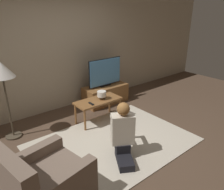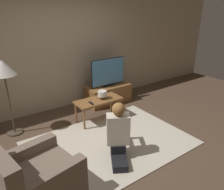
# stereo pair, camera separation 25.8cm
# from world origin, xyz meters

# --- Properties ---
(ground_plane) EXTENTS (10.00, 10.00, 0.00)m
(ground_plane) POSITION_xyz_m (0.00, 0.00, 0.00)
(ground_plane) COLOR brown
(wall_back) EXTENTS (10.00, 0.06, 2.60)m
(wall_back) POSITION_xyz_m (0.00, 1.93, 1.30)
(wall_back) COLOR tan
(wall_back) RESTS_ON ground_plane
(rug) EXTENTS (2.66, 1.89, 0.02)m
(rug) POSITION_xyz_m (0.00, 0.00, 0.01)
(rug) COLOR beige
(rug) RESTS_ON ground_plane
(tv_stand) EXTENTS (1.08, 0.49, 0.44)m
(tv_stand) POSITION_xyz_m (0.96, 1.47, 0.22)
(tv_stand) COLOR brown
(tv_stand) RESTS_ON ground_plane
(tv) EXTENTS (0.89, 0.08, 0.66)m
(tv) POSITION_xyz_m (0.96, 1.47, 0.78)
(tv) COLOR black
(tv) RESTS_ON tv_stand
(coffee_table) EXTENTS (0.94, 0.43, 0.47)m
(coffee_table) POSITION_xyz_m (0.29, 0.83, 0.41)
(coffee_table) COLOR brown
(coffee_table) RESTS_ON ground_plane
(floor_lamp) EXTENTS (0.41, 0.41, 1.39)m
(floor_lamp) POSITION_xyz_m (-1.27, 1.31, 1.18)
(floor_lamp) COLOR #4C4233
(floor_lamp) RESTS_ON ground_plane
(armchair) EXTENTS (1.02, 0.94, 0.85)m
(armchair) POSITION_xyz_m (-1.41, -0.46, 0.28)
(armchair) COLOR #7A6656
(armchair) RESTS_ON ground_plane
(person_kneeling) EXTENTS (0.62, 0.82, 0.92)m
(person_kneeling) POSITION_xyz_m (-0.12, -0.38, 0.46)
(person_kneeling) COLOR black
(person_kneeling) RESTS_ON rug
(table_lamp) EXTENTS (0.18, 0.18, 0.17)m
(table_lamp) POSITION_xyz_m (0.37, 0.81, 0.57)
(table_lamp) COLOR #4C3823
(table_lamp) RESTS_ON coffee_table
(remote) EXTENTS (0.04, 0.15, 0.02)m
(remote) POSITION_xyz_m (0.06, 0.74, 0.48)
(remote) COLOR black
(remote) RESTS_ON coffee_table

